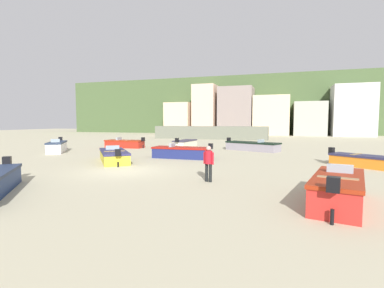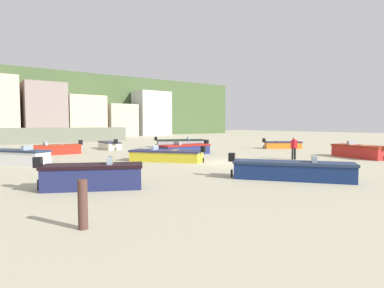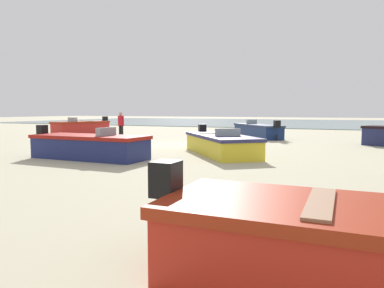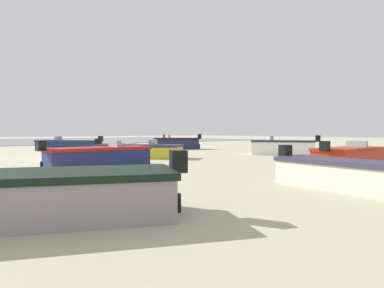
{
  "view_description": "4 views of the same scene",
  "coord_description": "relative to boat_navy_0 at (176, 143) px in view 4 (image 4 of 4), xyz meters",
  "views": [
    {
      "loc": [
        8.37,
        -13.69,
        2.68
      ],
      "look_at": [
        -0.0,
        12.04,
        0.6
      ],
      "focal_mm": 26.83,
      "sensor_mm": 36.0,
      "label": 1
    },
    {
      "loc": [
        -13.62,
        -15.02,
        2.5
      ],
      "look_at": [
        1.98,
        6.45,
        0.82
      ],
      "focal_mm": 29.54,
      "sensor_mm": 36.0,
      "label": 2
    },
    {
      "loc": [
        -7.35,
        16.07,
        1.67
      ],
      "look_at": [
        -2.64,
        5.68,
        0.62
      ],
      "focal_mm": 33.47,
      "sensor_mm": 36.0,
      "label": 3
    },
    {
      "loc": [
        6.57,
        19.31,
        1.48
      ],
      "look_at": [
        -2.59,
        7.86,
        0.92
      ],
      "focal_mm": 30.69,
      "sensor_mm": 36.0,
      "label": 4
    }
  ],
  "objects": [
    {
      "name": "boat_navy_5",
      "position": [
        7.86,
        -3.31,
        -0.07
      ],
      "size": [
        4.16,
        4.86,
        1.14
      ],
      "rotation": [
        0.0,
        0.0,
        3.8
      ],
      "color": "navy",
      "rests_on": "ground"
    },
    {
      "name": "boat_cream_4",
      "position": [
        7.79,
        18.22,
        -0.11
      ],
      "size": [
        1.63,
        4.09,
        1.07
      ],
      "rotation": [
        0.0,
        0.0,
        6.2
      ],
      "color": "beige",
      "rests_on": "ground"
    },
    {
      "name": "ground_plane",
      "position": [
        9.62,
        3.01,
        -0.49
      ],
      "size": [
        160.0,
        160.0,
        0.0
      ],
      "primitive_type": "plane",
      "color": "#B2AA8B"
    },
    {
      "name": "boat_red_3",
      "position": [
        2.05,
        15.55,
        -0.08
      ],
      "size": [
        4.29,
        1.6,
        1.11
      ],
      "rotation": [
        0.0,
        0.0,
        1.59
      ],
      "color": "#B52317",
      "rests_on": "ground"
    },
    {
      "name": "boat_navy_0",
      "position": [
        0.0,
        0.0,
        0.0
      ],
      "size": [
        3.93,
        2.8,
        1.27
      ],
      "rotation": [
        0.0,
        0.0,
        4.25
      ],
      "color": "navy",
      "rests_on": "ground"
    },
    {
      "name": "mooring_post_near_water",
      "position": [
        -1.77,
        -4.53,
        0.11
      ],
      "size": [
        0.23,
        0.23,
        1.19
      ],
      "primitive_type": "cylinder",
      "color": "#4B3028",
      "rests_on": "ground"
    },
    {
      "name": "boat_grey_6",
      "position": [
        15.1,
        16.44,
        -0.07
      ],
      "size": [
        5.3,
        3.52,
        1.14
      ],
      "rotation": [
        0.0,
        0.0,
        4.29
      ],
      "color": "gray",
      "rests_on": "ground"
    },
    {
      "name": "boat_yellow_8",
      "position": [
        6.98,
        6.02,
        -0.1
      ],
      "size": [
        4.27,
        4.77,
        1.07
      ],
      "rotation": [
        0.0,
        0.0,
        0.68
      ],
      "color": "gold",
      "rests_on": "ground"
    },
    {
      "name": "boat_navy_7",
      "position": [
        10.7,
        9.19,
        -0.06
      ],
      "size": [
        4.51,
        1.54,
        1.15
      ],
      "rotation": [
        0.0,
        0.0,
        1.57
      ],
      "color": "navy",
      "rests_on": "ground"
    },
    {
      "name": "boat_white_2",
      "position": [
        -1.28,
        9.73,
        -0.01
      ],
      "size": [
        3.23,
        3.93,
        1.25
      ],
      "rotation": [
        0.0,
        0.0,
        3.74
      ],
      "color": "white",
      "rests_on": "ground"
    }
  ]
}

